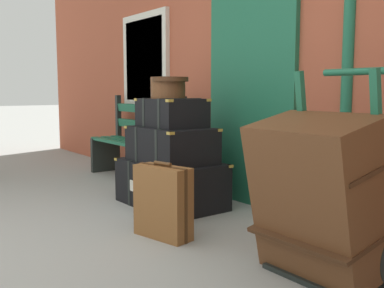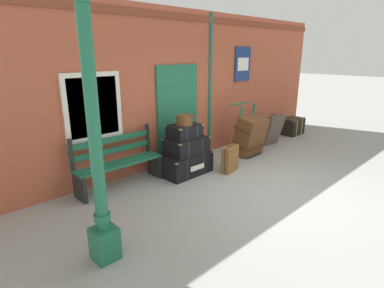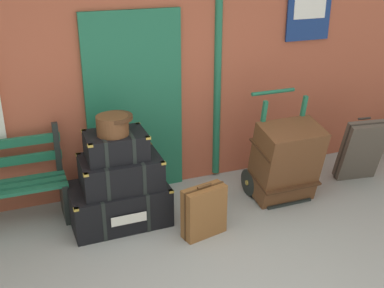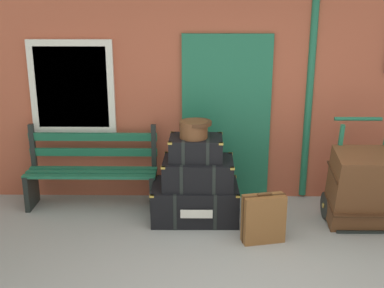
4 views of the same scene
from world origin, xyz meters
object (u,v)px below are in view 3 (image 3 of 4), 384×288
round_hatbox (113,124)px  porters_trolley (277,172)px  suitcase_olive (361,150)px  suitcase_cream (204,211)px  steamer_trunk_middle (121,172)px  steamer_trunk_top (116,145)px  steamer_trunk_base (119,204)px  large_brown_trunk (286,162)px

round_hatbox → porters_trolley: 2.05m
suitcase_olive → suitcase_cream: size_ratio=1.45×
porters_trolley → suitcase_cream: porters_trolley is taller
steamer_trunk_middle → steamer_trunk_top: bearing=139.8°
steamer_trunk_base → steamer_trunk_top: 0.66m
steamer_trunk_top → porters_trolley: size_ratio=0.51×
large_brown_trunk → suitcase_olive: large_brown_trunk is taller
steamer_trunk_base → suitcase_olive: 2.99m
steamer_trunk_middle → suitcase_olive: (2.94, -0.13, -0.18)m
steamer_trunk_top → steamer_trunk_middle: bearing=-40.2°
steamer_trunk_middle → porters_trolley: (1.83, -0.04, -0.31)m
steamer_trunk_top → suitcase_cream: bearing=-37.9°
porters_trolley → suitcase_cream: bearing=-155.9°
steamer_trunk_base → steamer_trunk_middle: (0.04, -0.02, 0.37)m
suitcase_olive → porters_trolley: bearing=175.2°
steamer_trunk_middle → suitcase_cream: 0.94m
round_hatbox → suitcase_cream: (0.74, -0.54, -0.85)m
steamer_trunk_base → large_brown_trunk: size_ratio=1.07×
large_brown_trunk → suitcase_cream: bearing=-163.6°
large_brown_trunk → suitcase_olive: (1.12, 0.08, -0.07)m
round_hatbox → porters_trolley: porters_trolley is taller
porters_trolley → large_brown_trunk: size_ratio=1.27×
steamer_trunk_top → porters_trolley: bearing=-1.9°
steamer_trunk_base → steamer_trunk_middle: 0.37m
round_hatbox → suitcase_cream: 1.25m
large_brown_trunk → steamer_trunk_middle: bearing=173.4°
steamer_trunk_middle → porters_trolley: size_ratio=0.68×
steamer_trunk_base → steamer_trunk_middle: size_ratio=1.24×
steamer_trunk_base → large_brown_trunk: (1.86, -0.23, 0.27)m
porters_trolley → suitcase_olive: (1.12, -0.09, 0.13)m
steamer_trunk_base → porters_trolley: bearing=-1.7°
round_hatbox → porters_trolley: bearing=-1.2°
suitcase_olive → suitcase_cream: 2.29m
steamer_trunk_middle → porters_trolley: porters_trolley is taller
steamer_trunk_top → round_hatbox: size_ratio=1.72×
porters_trolley → large_brown_trunk: bearing=-90.0°
steamer_trunk_middle → steamer_trunk_top: size_ratio=1.33×
steamer_trunk_top → large_brown_trunk: size_ratio=0.65×
porters_trolley → large_brown_trunk: porters_trolley is taller
steamer_trunk_middle → large_brown_trunk: 1.84m
round_hatbox → suitcase_olive: 3.07m
steamer_trunk_top → suitcase_olive: steamer_trunk_top is taller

